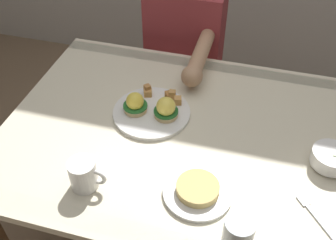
{
  "coord_description": "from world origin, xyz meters",
  "views": [
    {
      "loc": [
        0.2,
        -0.91,
        1.66
      ],
      "look_at": [
        -0.05,
        0.0,
        0.78
      ],
      "focal_mm": 41.94,
      "sensor_mm": 36.0,
      "label": 1
    }
  ],
  "objects_px": {
    "water_glass_near": "(237,237)",
    "side_plate": "(198,190)",
    "dining_table": "(182,153)",
    "diner_person": "(184,53)",
    "eggs_benedict_plate": "(152,109)",
    "coffee_mug": "(84,174)",
    "fruit_bowl": "(331,158)",
    "fork": "(314,214)"
  },
  "relations": [
    {
      "from": "dining_table",
      "to": "water_glass_near",
      "type": "relative_size",
      "value": 10.44
    },
    {
      "from": "coffee_mug",
      "to": "water_glass_near",
      "type": "distance_m",
      "value": 0.46
    },
    {
      "from": "coffee_mug",
      "to": "side_plate",
      "type": "height_order",
      "value": "coffee_mug"
    },
    {
      "from": "coffee_mug",
      "to": "diner_person",
      "type": "distance_m",
      "value": 0.91
    },
    {
      "from": "eggs_benedict_plate",
      "to": "diner_person",
      "type": "bearing_deg",
      "value": 91.79
    },
    {
      "from": "coffee_mug",
      "to": "water_glass_near",
      "type": "bearing_deg",
      "value": -10.46
    },
    {
      "from": "fruit_bowl",
      "to": "fork",
      "type": "distance_m",
      "value": 0.2
    },
    {
      "from": "coffee_mug",
      "to": "side_plate",
      "type": "bearing_deg",
      "value": 10.19
    },
    {
      "from": "eggs_benedict_plate",
      "to": "water_glass_near",
      "type": "bearing_deg",
      "value": -50.56
    },
    {
      "from": "side_plate",
      "to": "fork",
      "type": "bearing_deg",
      "value": 2.59
    },
    {
      "from": "coffee_mug",
      "to": "fork",
      "type": "distance_m",
      "value": 0.65
    },
    {
      "from": "eggs_benedict_plate",
      "to": "coffee_mug",
      "type": "xyz_separation_m",
      "value": [
        -0.09,
        -0.35,
        0.03
      ]
    },
    {
      "from": "fork",
      "to": "side_plate",
      "type": "xyz_separation_m",
      "value": [
        -0.32,
        -0.01,
        0.01
      ]
    },
    {
      "from": "eggs_benedict_plate",
      "to": "fork",
      "type": "bearing_deg",
      "value": -26.69
    },
    {
      "from": "diner_person",
      "to": "fork",
      "type": "bearing_deg",
      "value": -55.47
    },
    {
      "from": "side_plate",
      "to": "diner_person",
      "type": "height_order",
      "value": "diner_person"
    },
    {
      "from": "fruit_bowl",
      "to": "diner_person",
      "type": "height_order",
      "value": "diner_person"
    },
    {
      "from": "water_glass_near",
      "to": "coffee_mug",
      "type": "bearing_deg",
      "value": 169.54
    },
    {
      "from": "fork",
      "to": "water_glass_near",
      "type": "height_order",
      "value": "water_glass_near"
    },
    {
      "from": "fork",
      "to": "side_plate",
      "type": "height_order",
      "value": "side_plate"
    },
    {
      "from": "eggs_benedict_plate",
      "to": "water_glass_near",
      "type": "distance_m",
      "value": 0.56
    },
    {
      "from": "fruit_bowl",
      "to": "diner_person",
      "type": "xyz_separation_m",
      "value": [
        -0.6,
        0.62,
        -0.12
      ]
    },
    {
      "from": "fruit_bowl",
      "to": "coffee_mug",
      "type": "xyz_separation_m",
      "value": [
        -0.68,
        -0.27,
        0.02
      ]
    },
    {
      "from": "fork",
      "to": "side_plate",
      "type": "bearing_deg",
      "value": -177.41
    },
    {
      "from": "eggs_benedict_plate",
      "to": "fruit_bowl",
      "type": "xyz_separation_m",
      "value": [
        0.59,
        -0.08,
        0.01
      ]
    },
    {
      "from": "coffee_mug",
      "to": "diner_person",
      "type": "height_order",
      "value": "diner_person"
    },
    {
      "from": "coffee_mug",
      "to": "fruit_bowl",
      "type": "bearing_deg",
      "value": 21.53
    },
    {
      "from": "water_glass_near",
      "to": "side_plate",
      "type": "relative_size",
      "value": 0.57
    },
    {
      "from": "side_plate",
      "to": "coffee_mug",
      "type": "bearing_deg",
      "value": -169.81
    },
    {
      "from": "side_plate",
      "to": "eggs_benedict_plate",
      "type": "bearing_deg",
      "value": 127.81
    },
    {
      "from": "fruit_bowl",
      "to": "side_plate",
      "type": "height_order",
      "value": "fruit_bowl"
    },
    {
      "from": "eggs_benedict_plate",
      "to": "side_plate",
      "type": "distance_m",
      "value": 0.37
    },
    {
      "from": "fruit_bowl",
      "to": "water_glass_near",
      "type": "distance_m",
      "value": 0.42
    },
    {
      "from": "eggs_benedict_plate",
      "to": "fruit_bowl",
      "type": "relative_size",
      "value": 2.25
    },
    {
      "from": "water_glass_near",
      "to": "diner_person",
      "type": "height_order",
      "value": "diner_person"
    },
    {
      "from": "water_glass_near",
      "to": "side_plate",
      "type": "bearing_deg",
      "value": 132.58
    },
    {
      "from": "dining_table",
      "to": "diner_person",
      "type": "height_order",
      "value": "diner_person"
    },
    {
      "from": "water_glass_near",
      "to": "side_plate",
      "type": "xyz_separation_m",
      "value": [
        -0.13,
        0.14,
        -0.04
      ]
    },
    {
      "from": "dining_table",
      "to": "water_glass_near",
      "type": "distance_m",
      "value": 0.47
    },
    {
      "from": "fruit_bowl",
      "to": "eggs_benedict_plate",
      "type": "bearing_deg",
      "value": 172.45
    },
    {
      "from": "eggs_benedict_plate",
      "to": "fork",
      "type": "relative_size",
      "value": 2.02
    },
    {
      "from": "coffee_mug",
      "to": "water_glass_near",
      "type": "relative_size",
      "value": 0.97
    }
  ]
}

